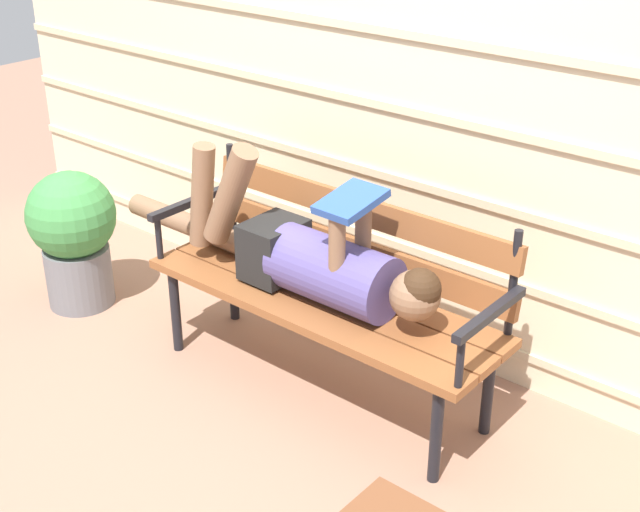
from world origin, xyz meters
TOP-DOWN VIEW (x-y plane):
  - ground_plane at (0.00, 0.00)m, footprint 12.00×12.00m
  - house_siding at (0.00, 0.64)m, footprint 5.28×0.08m
  - park_bench at (-0.00, 0.12)m, footprint 1.56×0.48m
  - reclining_person at (-0.08, 0.05)m, footprint 1.75×0.27m
  - potted_plant at (-1.38, -0.14)m, footprint 0.43×0.43m

SIDE VIEW (x-z plane):
  - ground_plane at x=0.00m, z-range 0.00..0.00m
  - potted_plant at x=-1.38m, z-range 0.04..0.72m
  - park_bench at x=0.00m, z-range 0.05..0.91m
  - reclining_person at x=-0.08m, z-range 0.31..0.89m
  - house_siding at x=0.00m, z-range 0.00..2.16m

